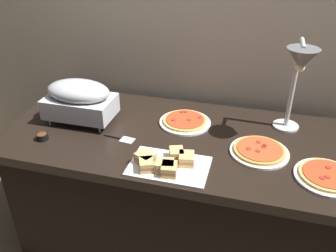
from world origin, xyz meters
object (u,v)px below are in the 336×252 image
(chafing_dish, at_px, (79,99))
(sandwich_platter, at_px, (166,163))
(serving_spatula, at_px, (120,138))
(sauce_cup_near, at_px, (42,136))
(pizza_plate_raised_stand, at_px, (185,121))
(pizza_plate_front, at_px, (327,176))
(heat_lamp, at_px, (299,68))
(pizza_plate_center, at_px, (259,151))

(chafing_dish, xyz_separation_m, sandwich_platter, (0.58, -0.30, -0.12))
(sandwich_platter, height_order, serving_spatula, sandwich_platter)
(serving_spatula, bearing_deg, chafing_dish, 156.68)
(sandwich_platter, distance_m, sauce_cup_near, 0.69)
(chafing_dish, bearing_deg, pizza_plate_raised_stand, 12.66)
(chafing_dish, height_order, pizza_plate_front, chafing_dish)
(pizza_plate_raised_stand, relative_size, sandwich_platter, 0.79)
(heat_lamp, height_order, pizza_plate_front, heat_lamp)
(heat_lamp, xyz_separation_m, pizza_plate_front, (0.17, -0.30, -0.38))
(pizza_plate_raised_stand, bearing_deg, pizza_plate_front, -23.78)
(sauce_cup_near, xyz_separation_m, serving_spatula, (0.39, 0.11, -0.02))
(sauce_cup_near, bearing_deg, pizza_plate_raised_stand, 28.08)
(heat_lamp, xyz_separation_m, sandwich_platter, (-0.53, -0.41, -0.36))
(heat_lamp, distance_m, pizza_plate_raised_stand, 0.66)
(chafing_dish, relative_size, pizza_plate_front, 1.34)
(pizza_plate_front, height_order, pizza_plate_center, same)
(heat_lamp, distance_m, serving_spatula, 0.95)
(heat_lamp, distance_m, sandwich_platter, 0.77)
(chafing_dish, height_order, sauce_cup_near, chafing_dish)
(chafing_dish, height_order, pizza_plate_center, chafing_dish)
(sauce_cup_near, bearing_deg, heat_lamp, 15.90)
(chafing_dish, distance_m, pizza_plate_front, 1.30)
(serving_spatula, bearing_deg, sauce_cup_near, -163.85)
(pizza_plate_raised_stand, xyz_separation_m, serving_spatula, (-0.29, -0.25, -0.01))
(pizza_plate_center, distance_m, sandwich_platter, 0.47)
(serving_spatula, bearing_deg, pizza_plate_front, -3.71)
(chafing_dish, xyz_separation_m, pizza_plate_raised_stand, (0.57, 0.13, -0.13))
(heat_lamp, bearing_deg, sauce_cup_near, -164.10)
(chafing_dish, height_order, pizza_plate_raised_stand, chafing_dish)
(pizza_plate_front, relative_size, serving_spatula, 1.63)
(pizza_plate_front, bearing_deg, pizza_plate_center, 157.53)
(chafing_dish, relative_size, heat_lamp, 0.75)
(pizza_plate_front, xyz_separation_m, sandwich_platter, (-0.70, -0.11, 0.01))
(heat_lamp, relative_size, pizza_plate_center, 1.75)
(pizza_plate_center, relative_size, sandwich_platter, 0.78)
(pizza_plate_center, relative_size, sauce_cup_near, 4.72)
(pizza_plate_raised_stand, height_order, sauce_cup_near, sauce_cup_near)
(chafing_dish, relative_size, pizza_plate_raised_stand, 1.31)
(sandwich_platter, distance_m, serving_spatula, 0.35)
(heat_lamp, bearing_deg, pizza_plate_front, -60.47)
(pizza_plate_center, height_order, sandwich_platter, sandwich_platter)
(sauce_cup_near, distance_m, serving_spatula, 0.40)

